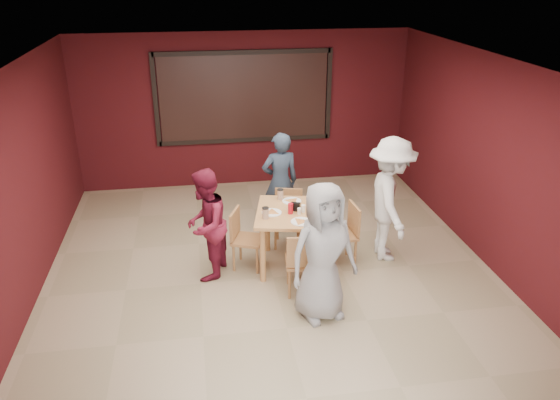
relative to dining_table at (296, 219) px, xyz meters
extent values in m
plane|color=tan|center=(-0.36, -0.26, -0.72)|extent=(7.00, 7.00, 0.00)
cube|color=black|center=(-0.36, 3.19, 0.93)|extent=(3.00, 0.02, 1.50)
cube|color=tan|center=(0.00, 0.00, 0.08)|extent=(1.25, 1.25, 0.04)
cylinder|color=tan|center=(-0.32, 0.50, -0.33)|extent=(0.08, 0.08, 0.79)
cylinder|color=tan|center=(0.50, 0.33, -0.33)|extent=(0.08, 0.08, 0.79)
cylinder|color=tan|center=(-0.50, -0.32, -0.33)|extent=(0.08, 0.08, 0.79)
cylinder|color=tan|center=(0.33, -0.50, -0.33)|extent=(0.08, 0.08, 0.79)
cylinder|color=white|center=(0.00, -0.33, 0.11)|extent=(0.27, 0.27, 0.01)
cone|color=#E5A551|center=(0.00, -0.33, 0.13)|extent=(0.24, 0.24, 0.02)
cylinder|color=beige|center=(0.15, -0.43, 0.18)|extent=(0.09, 0.09, 0.14)
cylinder|color=black|center=(0.15, -0.43, 0.25)|extent=(0.09, 0.09, 0.01)
cylinder|color=white|center=(0.00, 0.33, 0.11)|extent=(0.27, 0.27, 0.01)
cone|color=#E5A551|center=(0.00, 0.33, 0.13)|extent=(0.24, 0.24, 0.02)
cylinder|color=beige|center=(-0.14, 0.43, 0.18)|extent=(0.09, 0.09, 0.14)
cylinder|color=black|center=(-0.14, 0.43, 0.25)|extent=(0.09, 0.09, 0.01)
cylinder|color=white|center=(-0.33, 0.00, 0.11)|extent=(0.27, 0.27, 0.01)
cone|color=#E5A551|center=(-0.33, 0.00, 0.13)|extent=(0.24, 0.24, 0.02)
cylinder|color=beige|center=(-0.43, -0.14, 0.18)|extent=(0.09, 0.09, 0.14)
cylinder|color=black|center=(-0.43, -0.14, 0.25)|extent=(0.09, 0.09, 0.01)
cylinder|color=white|center=(0.33, 0.00, 0.11)|extent=(0.27, 0.27, 0.01)
cone|color=#E5A551|center=(0.33, 0.00, 0.13)|extent=(0.24, 0.24, 0.02)
cylinder|color=beige|center=(0.43, 0.15, 0.18)|extent=(0.09, 0.09, 0.14)
cylinder|color=black|center=(0.43, 0.15, 0.25)|extent=(0.09, 0.09, 0.01)
cylinder|color=white|center=(0.09, -0.03, 0.16)|extent=(0.06, 0.06, 0.10)
cylinder|color=white|center=(0.02, -0.09, 0.15)|extent=(0.05, 0.05, 0.08)
cylinder|color=#B40C1A|center=(-0.09, -0.05, 0.18)|extent=(0.07, 0.07, 0.15)
cube|color=black|center=(-0.01, 0.03, 0.16)|extent=(0.14, 0.11, 0.11)
cube|color=#B16945|center=(-0.04, -0.64, -0.29)|extent=(0.47, 0.47, 0.04)
cylinder|color=#B16945|center=(0.15, -0.49, -0.52)|extent=(0.04, 0.04, 0.41)
cylinder|color=#B16945|center=(-0.18, -0.45, -0.52)|extent=(0.04, 0.04, 0.41)
cylinder|color=#B16945|center=(0.11, -0.83, -0.52)|extent=(0.04, 0.04, 0.41)
cylinder|color=#B16945|center=(-0.23, -0.79, -0.52)|extent=(0.04, 0.04, 0.41)
cube|color=#B16945|center=(-0.06, -0.83, -0.05)|extent=(0.42, 0.09, 0.40)
cube|color=#B16945|center=(-0.01, 0.61, -0.31)|extent=(0.49, 0.49, 0.04)
cylinder|color=#B16945|center=(-0.21, 0.50, -0.53)|extent=(0.03, 0.03, 0.39)
cylinder|color=#B16945|center=(0.11, 0.41, -0.53)|extent=(0.03, 0.03, 0.39)
cylinder|color=#B16945|center=(-0.13, 0.81, -0.53)|extent=(0.03, 0.03, 0.39)
cylinder|color=#B16945|center=(0.19, 0.73, -0.53)|extent=(0.03, 0.03, 0.39)
cube|color=#B16945|center=(0.04, 0.79, -0.08)|extent=(0.40, 0.13, 0.38)
cube|color=#B16945|center=(-0.65, 0.08, -0.31)|extent=(0.52, 0.52, 0.04)
cylinder|color=#B16945|center=(-0.55, -0.13, -0.53)|extent=(0.03, 0.03, 0.39)
cylinder|color=#B16945|center=(-0.44, 0.17, -0.53)|extent=(0.03, 0.03, 0.39)
cylinder|color=#B16945|center=(-0.86, -0.01, -0.53)|extent=(0.03, 0.03, 0.39)
cylinder|color=#B16945|center=(-0.74, 0.29, -0.53)|extent=(0.03, 0.03, 0.39)
cube|color=#B16945|center=(-0.82, 0.15, -0.08)|extent=(0.18, 0.39, 0.38)
cube|color=#B16945|center=(0.63, 0.00, -0.30)|extent=(0.44, 0.44, 0.04)
cylinder|color=#B16945|center=(0.45, 0.16, -0.52)|extent=(0.04, 0.04, 0.40)
cylinder|color=#B16945|center=(0.47, -0.18, -0.52)|extent=(0.04, 0.04, 0.40)
cylinder|color=#B16945|center=(0.78, 0.18, -0.52)|extent=(0.04, 0.04, 0.40)
cylinder|color=#B16945|center=(0.81, -0.15, -0.52)|extent=(0.04, 0.04, 0.40)
cube|color=#B16945|center=(0.81, 0.02, -0.07)|extent=(0.06, 0.41, 0.39)
imported|color=#949494|center=(0.09, -1.17, 0.12)|extent=(0.94, 0.73, 1.69)
imported|color=#2E3E51|center=(-0.03, 1.20, 0.06)|extent=(0.61, 0.44, 1.57)
imported|color=maroon|center=(-1.21, -0.06, 0.03)|extent=(0.78, 0.88, 1.50)
imported|color=white|center=(1.33, 0.06, 0.16)|extent=(0.78, 1.21, 1.77)
camera|label=1|loc=(-1.26, -6.48, 3.17)|focal=35.00mm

